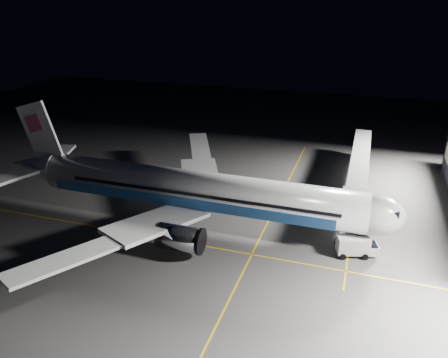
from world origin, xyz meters
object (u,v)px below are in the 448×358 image
at_px(safety_cone_b, 200,197).
at_px(safety_cone_a, 209,187).
at_px(safety_cone_c, 162,201).
at_px(service_truck, 357,246).
at_px(baggage_tug, 187,173).
at_px(airliner, 190,190).
at_px(jet_bridge, 359,169).

bearing_deg(safety_cone_b, safety_cone_a, 90.22).
bearing_deg(safety_cone_a, safety_cone_b, -89.78).
xyz_separation_m(safety_cone_b, safety_cone_c, (-5.46, -3.46, 0.01)).
bearing_deg(service_truck, safety_cone_a, 133.75).
xyz_separation_m(service_truck, safety_cone_a, (-25.48, 13.79, -1.13)).
distance_m(service_truck, safety_cone_c, 31.57).
relative_size(baggage_tug, safety_cone_b, 3.61).
height_order(baggage_tug, safety_cone_b, baggage_tug).
xyz_separation_m(safety_cone_a, safety_cone_b, (0.02, -4.10, 0.02)).
relative_size(service_truck, safety_cone_a, 8.95).
bearing_deg(airliner, jet_bridge, 38.04).
bearing_deg(airliner, safety_cone_c, 147.62).
relative_size(safety_cone_b, safety_cone_c, 0.98).
bearing_deg(baggage_tug, jet_bridge, 2.96).
relative_size(airliner, safety_cone_b, 92.30).
bearing_deg(service_truck, safety_cone_c, 150.77).
xyz_separation_m(airliner, service_truck, (24.00, -1.85, -3.72)).
bearing_deg(airliner, safety_cone_a, 97.07).
xyz_separation_m(jet_bridge, safety_cone_c, (-30.00, -13.67, -4.24)).
xyz_separation_m(airliner, baggage_tug, (-7.33, 15.92, -4.37)).
bearing_deg(jet_bridge, service_truck, -87.34).
bearing_deg(safety_cone_b, jet_bridge, 22.58).
distance_m(service_truck, baggage_tug, 36.02).
xyz_separation_m(airliner, jet_bridge, (23.08, 18.06, -0.58)).
height_order(jet_bridge, service_truck, jet_bridge).
bearing_deg(safety_cone_c, airliner, -32.38).
distance_m(jet_bridge, baggage_tug, 30.72).
height_order(jet_bridge, safety_cone_a, jet_bridge).
bearing_deg(safety_cone_a, safety_cone_c, -125.78).
distance_m(safety_cone_a, safety_cone_c, 9.31).
bearing_deg(safety_cone_c, baggage_tug, 92.02).
xyz_separation_m(safety_cone_a, safety_cone_c, (-5.44, -7.55, 0.02)).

